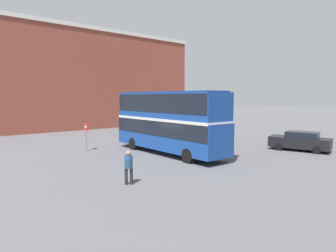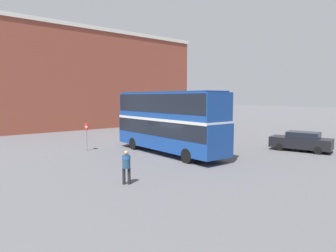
{
  "view_description": "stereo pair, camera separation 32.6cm",
  "coord_description": "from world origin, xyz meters",
  "px_view_note": "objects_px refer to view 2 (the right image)",
  "views": [
    {
      "loc": [
        15.67,
        -14.66,
        4.39
      ],
      "look_at": [
        -1.85,
        0.3,
        2.16
      ],
      "focal_mm": 32.0,
      "sensor_mm": 36.0,
      "label": 1
    },
    {
      "loc": [
        15.88,
        -14.41,
        4.39
      ],
      "look_at": [
        -1.85,
        0.3,
        2.16
      ],
      "focal_mm": 32.0,
      "sensor_mm": 36.0,
      "label": 2
    }
  ],
  "objects_px": {
    "parked_car_kerb_near": "(301,141)",
    "double_decker_bus": "(168,118)",
    "pedestrian_foreground": "(126,164)",
    "no_entry_sign": "(86,132)"
  },
  "relations": [
    {
      "from": "parked_car_kerb_near",
      "to": "double_decker_bus",
      "type": "bearing_deg",
      "value": 41.51
    },
    {
      "from": "pedestrian_foreground",
      "to": "parked_car_kerb_near",
      "type": "xyz_separation_m",
      "value": [
        1.04,
        15.98,
        -0.26
      ]
    },
    {
      "from": "double_decker_bus",
      "to": "pedestrian_foreground",
      "type": "xyz_separation_m",
      "value": [
        5.04,
        -6.9,
        -1.69
      ]
    },
    {
      "from": "double_decker_bus",
      "to": "no_entry_sign",
      "type": "relative_size",
      "value": 4.71
    },
    {
      "from": "double_decker_bus",
      "to": "pedestrian_foreground",
      "type": "relative_size",
      "value": 6.32
    },
    {
      "from": "pedestrian_foreground",
      "to": "double_decker_bus",
      "type": "bearing_deg",
      "value": -17.15
    },
    {
      "from": "pedestrian_foreground",
      "to": "no_entry_sign",
      "type": "bearing_deg",
      "value": 22.72
    },
    {
      "from": "double_decker_bus",
      "to": "pedestrian_foreground",
      "type": "bearing_deg",
      "value": -52.47
    },
    {
      "from": "pedestrian_foreground",
      "to": "parked_car_kerb_near",
      "type": "height_order",
      "value": "pedestrian_foreground"
    },
    {
      "from": "double_decker_bus",
      "to": "parked_car_kerb_near",
      "type": "relative_size",
      "value": 2.21
    }
  ]
}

